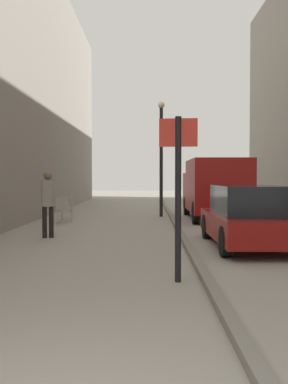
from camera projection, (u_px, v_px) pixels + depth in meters
ground_plane at (127, 229)px, 14.51m from camera, size 80.00×80.00×0.00m
kerb_strip at (177, 227)px, 14.49m from camera, size 0.16×40.00×0.12m
pedestrian_main_foreground at (48, 199)px, 12.43m from camera, size 0.36×0.24×1.81m
delivery_van at (215, 187)px, 17.87m from camera, size 2.08×5.44×2.30m
parked_car at (250, 217)px, 10.87m from camera, size 1.87×4.22×1.45m
street_sign_post at (178, 184)px, 7.19m from camera, size 0.60×0.10×2.60m
lamp_post at (161, 151)px, 19.02m from camera, size 0.28×0.28×4.76m
cafe_chair_near_window at (69, 205)px, 17.87m from camera, size 0.52×0.52×0.94m
cafe_chair_by_doorway at (63, 208)px, 16.41m from camera, size 0.52×0.52×0.94m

